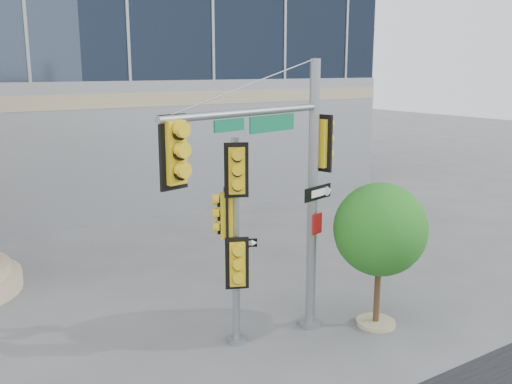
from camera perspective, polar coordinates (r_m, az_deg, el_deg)
ground at (r=13.28m, az=3.27°, el=-17.23°), size 120.00×120.00×0.00m
main_signal_pole at (r=13.05m, az=2.57°, el=1.91°), size 5.14×1.76×6.75m
secondary_signal_pole at (r=13.20m, az=-2.23°, el=-3.56°), size 0.84×0.84×4.99m
street_tree at (r=14.73m, az=12.37°, el=-4.00°), size 2.41×2.36×3.76m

